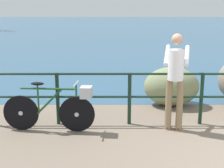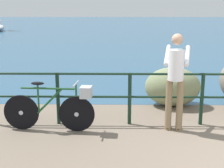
% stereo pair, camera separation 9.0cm
% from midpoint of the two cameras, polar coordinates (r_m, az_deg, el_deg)
% --- Properties ---
extents(ground_plane, '(120.00, 120.00, 0.10)m').
position_cam_midpoint_polar(ground_plane, '(24.16, 6.61, 8.08)').
color(ground_plane, '#756656').
extents(sea_surface, '(120.00, 90.00, 0.01)m').
position_cam_midpoint_polar(sea_surface, '(52.12, 3.59, 11.05)').
color(sea_surface, '#2D5675').
rests_on(sea_surface, ground_plane).
extents(bicycle, '(1.70, 0.48, 0.92)m').
position_cam_midpoint_polar(bicycle, '(5.76, -9.70, -4.08)').
color(bicycle, black).
rests_on(bicycle, ground_plane).
extents(person_at_railing, '(0.55, 0.68, 1.78)m').
position_cam_midpoint_polar(person_at_railing, '(5.71, 12.01, 1.15)').
color(person_at_railing, '#8C7251').
rests_on(person_at_railing, ground_plane).
extents(breakwater_boulder_left, '(1.28, 0.94, 0.90)m').
position_cam_midpoint_polar(breakwater_boulder_left, '(7.32, 11.38, -0.48)').
color(breakwater_boulder_left, gray).
rests_on(breakwater_boulder_left, ground).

